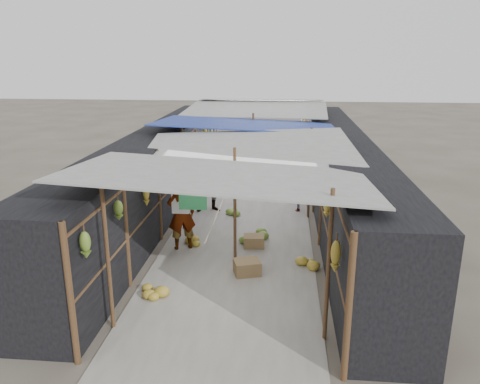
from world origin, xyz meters
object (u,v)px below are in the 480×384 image
(shopper_blue, at_px, (211,181))
(vendor_seated, at_px, (297,198))
(crate_near, at_px, (254,241))
(black_basin, at_px, (295,176))
(vendor_elderly, at_px, (181,214))

(shopper_blue, distance_m, vendor_seated, 2.60)
(crate_near, height_order, shopper_blue, shopper_blue)
(crate_near, distance_m, shopper_blue, 3.03)
(black_basin, xyz_separation_m, vendor_seated, (-0.02, -3.89, 0.34))
(crate_near, bearing_deg, black_basin, 75.75)
(shopper_blue, bearing_deg, vendor_seated, -8.29)
(black_basin, distance_m, shopper_blue, 4.92)
(crate_near, distance_m, black_basin, 6.77)
(crate_near, distance_m, vendor_elderly, 1.89)
(crate_near, bearing_deg, vendor_seated, 63.70)
(vendor_elderly, distance_m, vendor_seated, 4.18)
(shopper_blue, bearing_deg, black_basin, 44.59)
(black_basin, bearing_deg, crate_near, -99.61)
(crate_near, relative_size, black_basin, 0.84)
(vendor_seated, bearing_deg, black_basin, 164.95)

